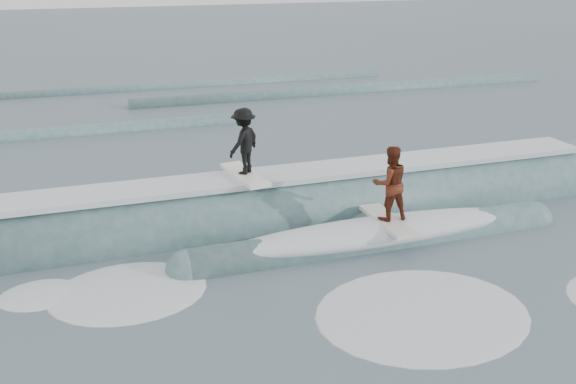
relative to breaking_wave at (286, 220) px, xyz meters
name	(u,v)px	position (x,y,z in m)	size (l,w,h in m)	color
ground	(326,279)	(-0.20, -3.24, -0.04)	(160.00, 160.00, 0.00)	#3A4B55
breaking_wave	(286,220)	(0.00, 0.00, 0.00)	(23.82, 3.97, 2.38)	#3B6364
surfer_black	(244,144)	(-1.01, 0.25, 2.06)	(1.20, 2.06, 1.75)	white
surfer_red	(390,187)	(1.89, -1.95, 1.36)	(0.89, 2.01, 1.88)	silver
whitewater	(357,303)	(0.01, -4.38, -0.04)	(13.67, 5.75, 0.10)	white
far_swells	(201,104)	(0.69, 14.41, -0.04)	(39.96, 8.65, 0.80)	#3B6364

